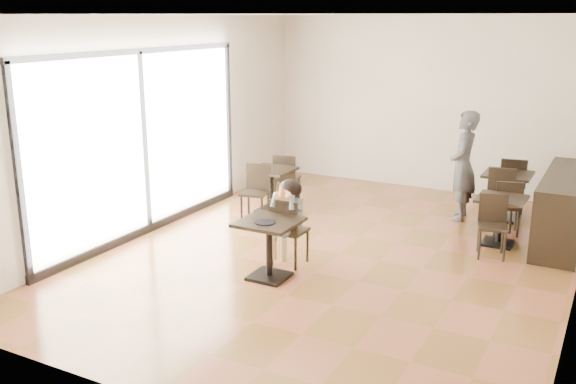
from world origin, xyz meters
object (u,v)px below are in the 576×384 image
Objects in this scene: chair_mid_b at (493,227)px; chair_left_b at (255,193)px; child_table at (269,250)px; chair_back_b at (500,200)px; child at (290,222)px; chair_left_a at (287,179)px; child_chair at (290,231)px; cafe_table_back at (506,196)px; cafe_table_left at (272,190)px; chair_mid_a at (507,206)px; adult_patron at (463,166)px; cafe_table_mid at (500,221)px; chair_back_a at (512,184)px.

chair_left_b is at bearing 167.46° from chair_mid_b.
child_table is 3.98m from chair_back_b.
chair_back_b is (-0.13, 1.27, 0.04)m from chair_mid_b.
chair_left_a is at bearing 118.75° from child.
child is at bearing -136.41° from chair_back_b.
child_chair reaches higher than cafe_table_back.
chair_mid_a is at bearing 10.22° from cafe_table_left.
child reaches higher than chair_mid_b.
cafe_table_left is at bearing -4.09° from chair_mid_a.
adult_patron is (1.52, 3.04, 0.31)m from child.
cafe_table_left is 0.56m from chair_left_b.
chair_back_b is at bearing 100.58° from cafe_table_mid.
chair_left_a is (-3.68, 0.44, 0.09)m from cafe_table_mid.
adult_patron is 0.81m from chair_back_b.
child is 3.11m from cafe_table_mid.
child_table is 0.86× the size of chair_left_b.
chair_mid_b is at bearing -92.42° from chair_back_b.
adult_patron is 1.00m from chair_mid_a.
chair_left_a reaches higher than cafe_table_left.
chair_left_a is at bearing 176.05° from chair_back_b.
chair_left_a is (-1.37, 3.06, 0.06)m from child_table.
child_chair is 2.39m from cafe_table_left.
cafe_table_mid is at bearing 160.98° from chair_left_a.
adult_patron reaches higher than chair_mid_b.
chair_back_b is (-0.13, 0.17, 0.04)m from chair_mid_a.
chair_mid_b is 2.37m from chair_back_a.
child_table is at bearing 101.96° from chair_left_a.
cafe_table_mid is at bearing 48.63° from child_table.
child_table reaches higher than cafe_table_mid.
chair_mid_a is at bearing 53.62° from adult_patron.
adult_patron is at bearing -42.24° from chair_mid_a.
child_table is 1.08× the size of cafe_table_mid.
adult_patron is at bearing 103.04° from chair_mid_b.
chair_back_b is at bearing 56.91° from child_table.
cafe_table_left is at bearing -158.76° from cafe_table_back.
chair_left_b is 0.96× the size of chair_back_a.
chair_back_b is at bearing 52.03° from child.
adult_patron reaches higher than chair_left_a.
chair_back_b is at bearing -127.97° from child_chair.
cafe_table_mid is (2.31, 2.07, -0.10)m from child_chair.
cafe_table_back is 0.56m from chair_back_a.
chair_left_b is (-1.37, 1.41, -0.13)m from child.
child is at bearing 106.48° from chair_left_a.
cafe_table_left is 3.65m from chair_back_b.
adult_patron is at bearing 63.35° from child.
child_chair is 0.79× the size of child.
chair_mid_a is 0.92× the size of chair_back_a.
chair_mid_a reaches higher than child_table.
adult_patron is (1.52, 3.59, 0.50)m from child_table.
child_chair is 0.52× the size of adult_patron.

